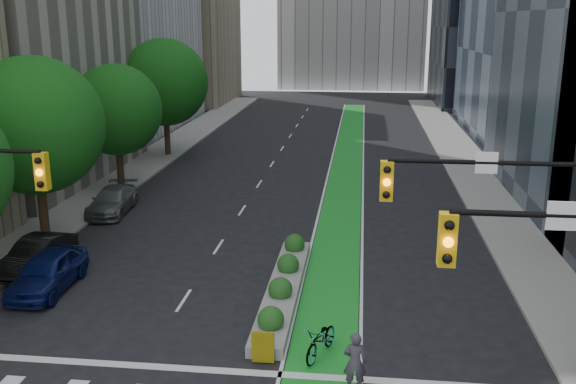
% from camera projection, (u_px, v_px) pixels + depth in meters
% --- Properties ---
extents(sidewalk_left, '(3.60, 90.00, 0.15)m').
position_uv_depth(sidewalk_left, '(126.00, 175.00, 43.54)').
color(sidewalk_left, gray).
rests_on(sidewalk_left, ground).
extents(sidewalk_right, '(3.60, 90.00, 0.15)m').
position_uv_depth(sidewalk_right, '(483.00, 185.00, 40.90)').
color(sidewalk_right, gray).
rests_on(sidewalk_right, ground).
extents(bike_lane_paint, '(2.20, 70.00, 0.01)m').
position_uv_depth(bike_lane_paint, '(347.00, 166.00, 46.70)').
color(bike_lane_paint, '#1B9629').
rests_on(bike_lane_paint, ground).
extents(tree_mid, '(6.40, 6.40, 8.78)m').
position_uv_depth(tree_mid, '(34.00, 126.00, 29.56)').
color(tree_mid, black).
rests_on(tree_mid, ground).
extents(tree_midfar, '(5.60, 5.60, 7.76)m').
position_uv_depth(tree_midfar, '(116.00, 110.00, 39.31)').
color(tree_midfar, black).
rests_on(tree_midfar, ground).
extents(tree_far, '(6.60, 6.60, 9.00)m').
position_uv_depth(tree_far, '(165.00, 83.00, 48.71)').
color(tree_far, black).
rests_on(tree_far, ground).
extents(signal_right, '(5.82, 0.51, 7.20)m').
position_uv_depth(signal_right, '(540.00, 240.00, 16.49)').
color(signal_right, black).
rests_on(signal_right, ground).
extents(median_planter, '(1.20, 10.26, 1.10)m').
position_uv_depth(median_planter, '(284.00, 285.00, 24.78)').
color(median_planter, gray).
rests_on(median_planter, ground).
extents(bicycle, '(1.39, 2.19, 1.08)m').
position_uv_depth(bicycle, '(321.00, 340.00, 20.17)').
color(bicycle, gray).
rests_on(bicycle, ground).
extents(cyclist, '(0.68, 0.46, 1.83)m').
position_uv_depth(cyclist, '(355.00, 362.00, 18.14)').
color(cyclist, '#3E3742').
rests_on(cyclist, ground).
extents(parked_car_left_near, '(1.89, 4.54, 1.54)m').
position_uv_depth(parked_car_left_near, '(48.00, 271.00, 25.07)').
color(parked_car_left_near, '#0D1650').
rests_on(parked_car_left_near, ground).
extents(parked_car_left_mid, '(1.86, 4.38, 1.40)m').
position_uv_depth(parked_car_left_mid, '(37.00, 255.00, 27.07)').
color(parked_car_left_mid, black).
rests_on(parked_car_left_mid, ground).
extents(parked_car_left_far, '(2.25, 4.86, 1.37)m').
position_uv_depth(parked_car_left_far, '(112.00, 201.00, 35.22)').
color(parked_car_left_far, '#545758').
rests_on(parked_car_left_far, ground).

